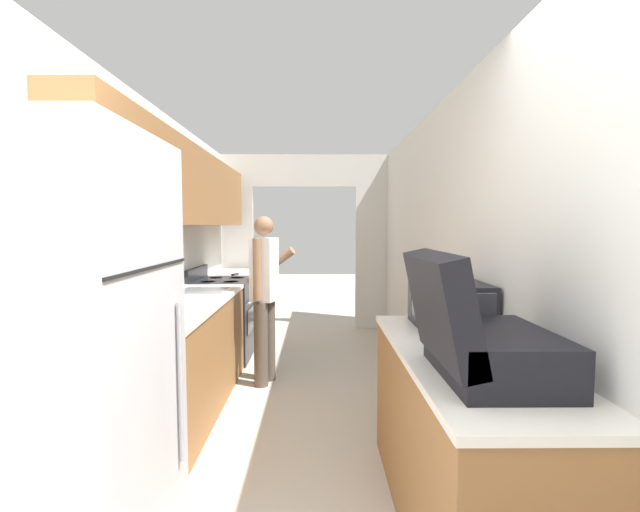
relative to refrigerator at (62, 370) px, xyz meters
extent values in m
cube|color=silver|center=(-0.39, 1.33, 0.33)|extent=(0.06, 7.48, 2.50)
cube|color=brown|center=(-0.20, 2.37, 0.93)|extent=(0.32, 3.91, 0.70)
cube|color=silver|center=(2.05, 1.33, 0.33)|extent=(0.06, 7.48, 2.50)
cube|color=silver|center=(-0.24, 4.50, 0.10)|extent=(0.65, 0.06, 2.05)
cube|color=silver|center=(1.89, 4.50, 0.10)|extent=(0.65, 0.06, 2.05)
cube|color=silver|center=(0.83, 4.50, 1.35)|extent=(2.78, 0.06, 0.45)
cube|color=brown|center=(-0.06, 1.57, -0.50)|extent=(0.60, 2.31, 0.85)
cube|color=silver|center=(-0.06, 1.57, -0.05)|extent=(0.62, 2.32, 0.03)
cube|color=brown|center=(-0.06, 3.92, -0.50)|extent=(0.60, 0.81, 0.85)
cube|color=silver|center=(-0.06, 3.93, -0.05)|extent=(0.62, 0.82, 0.03)
cube|color=#9EA3A8|center=(-0.06, 2.32, -0.04)|extent=(0.42, 0.44, 0.00)
cube|color=brown|center=(1.72, 0.36, -0.50)|extent=(0.60, 1.63, 0.85)
cube|color=silver|center=(1.72, 0.36, -0.05)|extent=(0.62, 1.65, 0.03)
cube|color=#B7B7BC|center=(0.00, 0.00, 0.00)|extent=(0.72, 0.80, 1.85)
cube|color=black|center=(0.37, 0.00, 0.41)|extent=(0.01, 0.77, 0.01)
cylinder|color=#99999E|center=(0.38, 0.26, -0.15)|extent=(0.02, 0.02, 0.74)
cube|color=black|center=(-0.05, 3.12, -0.48)|extent=(0.62, 0.79, 0.89)
cube|color=black|center=(0.26, 3.12, -0.48)|extent=(0.01, 0.54, 0.27)
cylinder|color=#B7B7BC|center=(0.28, 3.12, -0.26)|extent=(0.02, 0.63, 0.02)
cube|color=black|center=(-0.34, 3.12, 0.03)|extent=(0.04, 0.79, 0.14)
cylinder|color=#232328|center=(0.07, 2.95, -0.04)|extent=(0.16, 0.16, 0.01)
cylinder|color=#232328|center=(0.07, 3.30, -0.04)|extent=(0.16, 0.16, 0.01)
cylinder|color=#232328|center=(-0.18, 2.95, -0.04)|extent=(0.16, 0.16, 0.01)
cylinder|color=#232328|center=(-0.18, 3.30, -0.04)|extent=(0.16, 0.16, 0.01)
cylinder|color=#4C4238|center=(0.48, 2.24, -0.53)|extent=(0.16, 0.16, 0.79)
cylinder|color=#4C4238|center=(0.54, 2.40, -0.53)|extent=(0.16, 0.16, 0.79)
cube|color=white|center=(0.51, 2.32, 0.16)|extent=(0.26, 0.26, 0.59)
cylinder|color=#8C664C|center=(0.47, 2.18, 0.17)|extent=(0.10, 0.10, 0.56)
cylinder|color=#8C664C|center=(0.56, 2.46, 0.17)|extent=(0.51, 0.23, 0.39)
sphere|color=#8C664C|center=(0.51, 2.32, 0.57)|extent=(0.18, 0.18, 0.18)
cube|color=black|center=(1.72, 0.01, 0.06)|extent=(0.42, 0.58, 0.19)
cube|color=black|center=(1.49, 0.01, 0.25)|extent=(0.19, 0.58, 0.44)
cube|color=#2D2D33|center=(1.72, 0.32, 0.20)|extent=(0.25, 0.02, 0.10)
cube|color=black|center=(1.80, 0.85, 0.10)|extent=(0.40, 0.48, 0.27)
cube|color=black|center=(1.59, 0.81, 0.10)|extent=(0.01, 0.29, 0.18)
cube|color=#38383D|center=(1.59, 1.02, 0.10)|extent=(0.01, 0.10, 0.19)
cube|color=#B7B7BC|center=(0.00, 3.73, -0.04)|extent=(0.14, 0.21, 0.00)
cube|color=black|center=(0.00, 3.56, -0.03)|extent=(0.08, 0.11, 0.02)
camera|label=1|loc=(1.00, -1.65, 0.57)|focal=24.00mm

